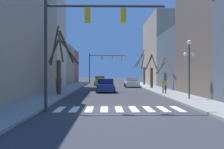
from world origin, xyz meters
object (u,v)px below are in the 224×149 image
(pedestrian_on_left_sidewalk, at_px, (57,83))
(street_tree_right_near, at_px, (60,62))
(traffic_signal_far, at_px, (103,61))
(street_lamp_right_corner, at_px, (189,57))
(traffic_signal_near, at_px, (80,30))
(car_driving_away_lane, at_px, (106,86))
(car_parked_left_near, at_px, (132,82))
(street_tree_right_mid, at_px, (143,69))
(street_tree_left_near, at_px, (165,75))
(street_tree_right_far, at_px, (151,72))
(pedestrian_near_right_corner, at_px, (164,84))
(car_parked_left_far, at_px, (100,81))
(pedestrian_waiting_at_curb, at_px, (60,83))

(pedestrian_on_left_sidewalk, xyz_separation_m, street_tree_right_near, (0.90, -3.30, 2.16))
(traffic_signal_far, xyz_separation_m, street_lamp_right_corner, (7.30, -35.21, -1.34))
(traffic_signal_near, relative_size, traffic_signal_far, 0.90)
(car_driving_away_lane, xyz_separation_m, pedestrian_on_left_sidewalk, (-5.36, -0.92, 0.40))
(traffic_signal_near, xyz_separation_m, traffic_signal_far, (0.87, 40.95, 0.10))
(car_parked_left_near, bearing_deg, traffic_signal_near, 167.92)
(traffic_signal_near, height_order, street_tree_right_mid, street_tree_right_mid)
(car_parked_left_near, relative_size, pedestrian_on_left_sidewalk, 2.84)
(street_tree_left_near, xyz_separation_m, street_tree_right_mid, (-0.43, 16.30, 1.05))
(traffic_signal_far, relative_size, street_tree_right_far, 1.63)
(pedestrian_on_left_sidewalk, xyz_separation_m, street_tree_right_mid, (12.20, 18.76, 1.84))
(street_tree_right_near, bearing_deg, car_driving_away_lane, 43.36)
(pedestrian_near_right_corner, bearing_deg, car_parked_left_far, 133.21)
(traffic_signal_far, distance_m, street_tree_right_far, 21.02)
(pedestrian_on_left_sidewalk, bearing_deg, street_tree_right_far, 148.26)
(traffic_signal_near, bearing_deg, street_tree_right_near, 105.50)
(traffic_signal_far, distance_m, street_lamp_right_corner, 35.99)
(car_parked_left_near, distance_m, street_tree_right_far, 5.49)
(pedestrian_on_left_sidewalk, relative_size, street_tree_right_near, 0.25)
(street_lamp_right_corner, relative_size, pedestrian_waiting_at_curb, 2.56)
(pedestrian_near_right_corner, xyz_separation_m, street_tree_right_mid, (0.88, 21.69, 1.91))
(street_tree_right_near, bearing_deg, street_tree_left_near, 26.18)
(pedestrian_on_left_sidewalk, xyz_separation_m, street_tree_left_near, (12.62, 2.47, 0.79))
(traffic_signal_near, distance_m, car_parked_left_far, 33.03)
(traffic_signal_far, height_order, street_lamp_right_corner, traffic_signal_far)
(traffic_signal_far, xyz_separation_m, car_parked_left_far, (-0.44, -8.16, -4.02))
(street_tree_right_far, bearing_deg, pedestrian_waiting_at_curb, -137.64)
(traffic_signal_far, bearing_deg, car_parked_left_near, -72.52)
(street_tree_right_near, bearing_deg, traffic_signal_near, -74.50)
(street_tree_left_near, relative_size, street_tree_right_far, 0.86)
(car_driving_away_lane, bearing_deg, traffic_signal_far, -178.71)
(car_driving_away_lane, relative_size, street_tree_left_near, 1.06)
(street_lamp_right_corner, xyz_separation_m, pedestrian_near_right_corner, (-0.77, 5.49, -2.39))
(car_parked_left_near, height_order, street_tree_right_mid, street_tree_right_mid)
(street_lamp_right_corner, xyz_separation_m, street_tree_right_near, (-11.19, 5.12, -0.15))
(car_parked_left_near, bearing_deg, street_tree_left_near, -161.53)
(pedestrian_on_left_sidewalk, distance_m, street_tree_left_near, 12.89)
(street_tree_left_near, bearing_deg, street_tree_right_mid, 91.50)
(car_parked_left_near, xyz_separation_m, car_parked_left_far, (-5.14, 6.76, 0.05))
(traffic_signal_near, xyz_separation_m, street_tree_right_near, (-3.01, 10.86, -1.39))
(traffic_signal_far, height_order, car_parked_left_near, traffic_signal_far)
(traffic_signal_near, distance_m, street_tree_left_near, 18.97)
(pedestrian_waiting_at_curb, bearing_deg, car_parked_left_far, -169.07)
(car_driving_away_lane, distance_m, street_tree_right_mid, 19.24)
(traffic_signal_near, distance_m, car_driving_away_lane, 15.66)
(car_parked_left_near, relative_size, pedestrian_near_right_corner, 3.06)
(car_parked_left_near, xyz_separation_m, pedestrian_on_left_sidewalk, (-9.48, -11.87, 0.41))
(car_driving_away_lane, bearing_deg, car_parked_left_near, 159.38)
(street_lamp_right_corner, height_order, street_tree_right_far, street_tree_right_far)
(car_parked_left_far, bearing_deg, car_parked_left_near, 37.24)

